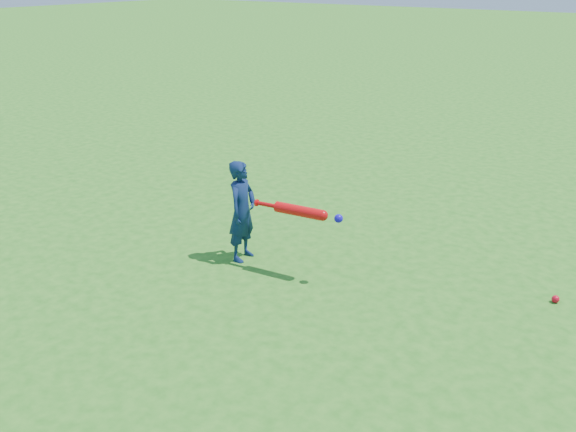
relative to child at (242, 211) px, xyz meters
The scene contains 4 objects.
ground 0.50m from the child, behind, with size 80.00×80.00×0.00m, color #26711A.
child is the anchor object (origin of this frame).
ground_ball_red 2.90m from the child, 17.33° to the left, with size 0.07×0.07×0.07m, color red.
bat_swing 0.70m from the child, ahead, with size 0.88×0.17×0.10m.
Camera 1 is at (3.77, -4.39, 2.67)m, focal length 40.00 mm.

